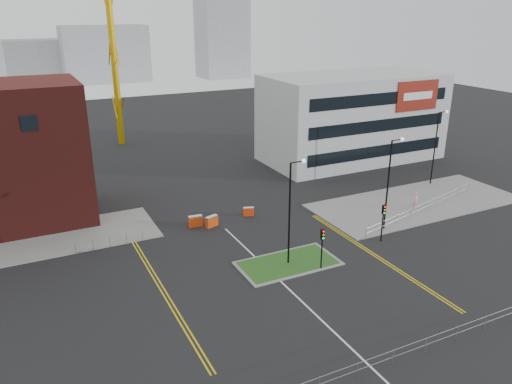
% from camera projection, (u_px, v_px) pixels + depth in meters
% --- Properties ---
extents(ground, '(200.00, 200.00, 0.00)m').
position_uv_depth(ground, '(320.00, 319.00, 35.06)').
color(ground, black).
rests_on(ground, ground).
extents(pavement_left, '(28.00, 8.00, 0.12)m').
position_uv_depth(pavement_left, '(1.00, 248.00, 45.22)').
color(pavement_left, slate).
rests_on(pavement_left, ground).
extents(pavement_right, '(24.00, 10.00, 0.12)m').
position_uv_depth(pavement_right, '(416.00, 202.00, 55.96)').
color(pavement_right, slate).
rests_on(pavement_right, ground).
extents(island_kerb, '(8.60, 4.60, 0.08)m').
position_uv_depth(island_kerb, '(288.00, 263.00, 42.60)').
color(island_kerb, slate).
rests_on(island_kerb, ground).
extents(grass_island, '(8.00, 4.00, 0.12)m').
position_uv_depth(grass_island, '(288.00, 263.00, 42.60)').
color(grass_island, '#1E4B19').
rests_on(grass_island, ground).
extents(office_block, '(25.00, 12.20, 12.00)m').
position_uv_depth(office_block, '(352.00, 117.00, 70.69)').
color(office_block, '#ABADB0').
rests_on(office_block, ground).
extents(streetlamp_island, '(1.46, 0.36, 9.18)m').
position_uv_depth(streetlamp_island, '(292.00, 205.00, 40.84)').
color(streetlamp_island, black).
rests_on(streetlamp_island, ground).
extents(streetlamp_right_near, '(1.46, 0.36, 9.18)m').
position_uv_depth(streetlamp_right_near, '(390.00, 177.00, 47.51)').
color(streetlamp_right_near, black).
rests_on(streetlamp_right_near, ground).
extents(streetlamp_right_far, '(1.46, 0.36, 9.18)m').
position_uv_depth(streetlamp_right_far, '(437.00, 142.00, 60.06)').
color(streetlamp_right_far, black).
rests_on(streetlamp_right_far, ground).
extents(traffic_light_island, '(0.28, 0.33, 3.65)m').
position_uv_depth(traffic_light_island, '(322.00, 241.00, 40.86)').
color(traffic_light_island, black).
rests_on(traffic_light_island, ground).
extents(traffic_light_right, '(0.28, 0.33, 3.65)m').
position_uv_depth(traffic_light_right, '(383.00, 216.00, 45.87)').
color(traffic_light_right, black).
rests_on(traffic_light_right, ground).
extents(railing_front, '(24.05, 0.05, 1.10)m').
position_uv_depth(railing_front, '(376.00, 360.00, 29.74)').
color(railing_front, gray).
rests_on(railing_front, ground).
extents(railing_left, '(6.05, 0.05, 1.10)m').
position_uv_depth(railing_left, '(110.00, 240.00, 45.36)').
color(railing_left, gray).
rests_on(railing_left, ground).
extents(railing_right, '(19.05, 5.05, 1.10)m').
position_uv_depth(railing_right, '(423.00, 206.00, 52.98)').
color(railing_right, gray).
rests_on(railing_right, ground).
extents(centre_line, '(0.15, 30.00, 0.01)m').
position_uv_depth(centre_line, '(305.00, 305.00, 36.74)').
color(centre_line, silver).
rests_on(centre_line, ground).
extents(yellow_left_a, '(0.12, 24.00, 0.01)m').
position_uv_depth(yellow_left_a, '(156.00, 282.00, 39.72)').
color(yellow_left_a, gold).
rests_on(yellow_left_a, ground).
extents(yellow_left_b, '(0.12, 24.00, 0.01)m').
position_uv_depth(yellow_left_b, '(160.00, 281.00, 39.85)').
color(yellow_left_b, gold).
rests_on(yellow_left_b, ground).
extents(yellow_right_a, '(0.12, 20.00, 0.01)m').
position_uv_depth(yellow_right_a, '(373.00, 255.00, 44.05)').
color(yellow_right_a, gold).
rests_on(yellow_right_a, ground).
extents(yellow_right_b, '(0.12, 20.00, 0.01)m').
position_uv_depth(yellow_right_b, '(376.00, 255.00, 44.18)').
color(yellow_right_b, gold).
rests_on(yellow_right_b, ground).
extents(skyline_b, '(24.00, 12.00, 16.00)m').
position_uv_depth(skyline_b, '(105.00, 54.00, 145.79)').
color(skyline_b, gray).
rests_on(skyline_b, ground).
extents(skyline_c, '(14.00, 12.00, 28.00)m').
position_uv_depth(skyline_c, '(222.00, 31.00, 154.06)').
color(skyline_c, gray).
rests_on(skyline_c, ground).
extents(skyline_d, '(30.00, 12.00, 12.00)m').
position_uv_depth(skyline_d, '(37.00, 61.00, 147.40)').
color(skyline_d, gray).
rests_on(skyline_d, ground).
extents(pedestrian, '(0.88, 0.81, 2.01)m').
position_uv_depth(pedestrian, '(416.00, 201.00, 53.82)').
color(pedestrian, pink).
rests_on(pedestrian, ground).
extents(barrier_left, '(1.42, 0.88, 1.13)m').
position_uv_depth(barrier_left, '(212.00, 221.00, 49.68)').
color(barrier_left, '#CA3D0B').
rests_on(barrier_left, ground).
extents(barrier_mid, '(1.39, 0.57, 1.14)m').
position_uv_depth(barrier_mid, '(195.00, 221.00, 49.73)').
color(barrier_mid, '#CB3B0B').
rests_on(barrier_mid, ground).
extents(barrier_right, '(1.17, 0.70, 0.94)m').
position_uv_depth(barrier_right, '(249.00, 211.00, 52.34)').
color(barrier_right, red).
rests_on(barrier_right, ground).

